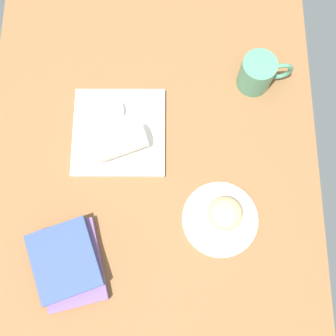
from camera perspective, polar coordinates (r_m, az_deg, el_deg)
The scene contains 8 objects.
dining_table at distance 109.88cm, azimuth -2.32°, elevation 2.09°, with size 110.00×90.00×4.00cm, color brown.
round_plate at distance 104.04cm, azimuth 7.45°, elevation -7.31°, with size 19.55×19.55×1.40cm, color silver.
scone_pastry at distance 101.04cm, azimuth 8.21°, elevation -6.48°, with size 8.79×8.77×5.24cm, color tan.
square_plate at distance 109.63cm, azimuth -7.03°, elevation 5.13°, with size 24.94×24.94×1.60cm, color white.
sauce_cup at distance 109.82cm, azimuth -7.84°, elevation 8.16°, with size 5.69×5.69×2.53cm.
breakfast_wrap at distance 104.16cm, azimuth -6.73°, elevation 3.68°, with size 6.73×6.73×13.04cm, color beige.
book_stack at distance 103.16cm, azimuth -14.06°, elevation -13.03°, with size 23.28×20.80×5.72cm.
coffee_mug at distance 113.72cm, azimuth 12.77°, elevation 13.12°, with size 9.31×14.74×10.37cm.
Camera 1 is at (32.19, 4.52, 106.97)cm, focal length 42.48 mm.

